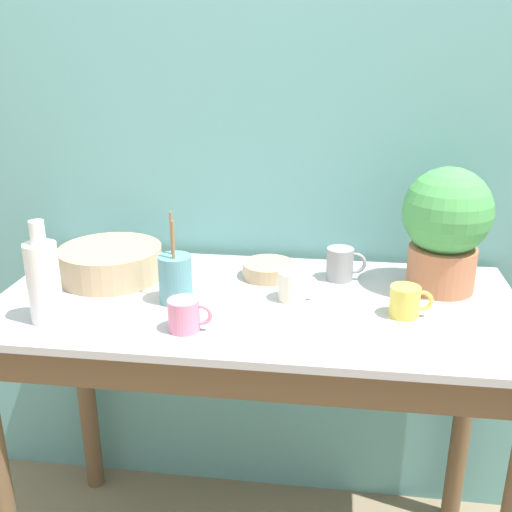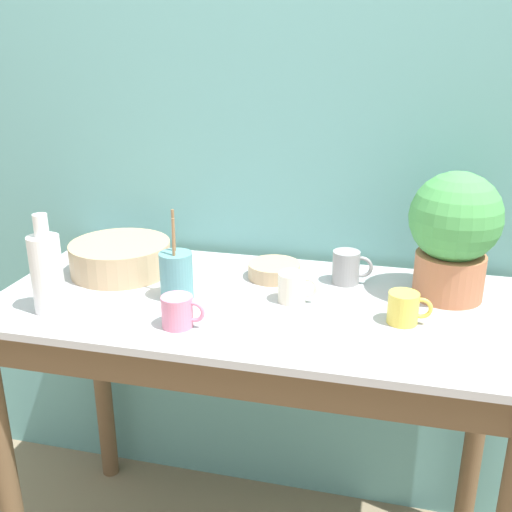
{
  "view_description": "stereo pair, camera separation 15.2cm",
  "coord_description": "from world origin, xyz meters",
  "views": [
    {
      "loc": [
        0.19,
        -1.09,
        1.54
      ],
      "look_at": [
        0.0,
        0.32,
        1.02
      ],
      "focal_mm": 42.0,
      "sensor_mm": 36.0,
      "label": 1
    },
    {
      "loc": [
        0.34,
        -1.06,
        1.54
      ],
      "look_at": [
        0.0,
        0.32,
        1.02
      ],
      "focal_mm": 42.0,
      "sensor_mm": 36.0,
      "label": 2
    }
  ],
  "objects": [
    {
      "name": "bottle_tall",
      "position": [
        -0.48,
        0.13,
        1.0
      ],
      "size": [
        0.08,
        0.08,
        0.25
      ],
      "color": "white",
      "rests_on": "counter_table"
    },
    {
      "name": "counter_table",
      "position": [
        0.0,
        0.3,
        0.71
      ],
      "size": [
        1.36,
        0.64,
        0.9
      ],
      "color": "brown",
      "rests_on": "ground_plane"
    },
    {
      "name": "mug_cream",
      "position": [
        0.1,
        0.33,
        0.94
      ],
      "size": [
        0.1,
        0.07,
        0.08
      ],
      "color": "beige",
      "rests_on": "counter_table"
    },
    {
      "name": "bowl_wash_large",
      "position": [
        -0.43,
        0.42,
        0.94
      ],
      "size": [
        0.29,
        0.29,
        0.09
      ],
      "color": "tan",
      "rests_on": "counter_table"
    },
    {
      "name": "bowl_small_tan",
      "position": [
        0.01,
        0.48,
        0.92
      ],
      "size": [
        0.15,
        0.15,
        0.04
      ],
      "color": "tan",
      "rests_on": "counter_table"
    },
    {
      "name": "mug_pink",
      "position": [
        -0.14,
        0.13,
        0.93
      ],
      "size": [
        0.11,
        0.07,
        0.08
      ],
      "color": "pink",
      "rests_on": "counter_table"
    },
    {
      "name": "potted_plant",
      "position": [
        0.48,
        0.46,
        1.08
      ],
      "size": [
        0.23,
        0.23,
        0.33
      ],
      "color": "#B7704C",
      "rests_on": "counter_table"
    },
    {
      "name": "mug_yellow",
      "position": [
        0.37,
        0.27,
        0.94
      ],
      "size": [
        0.1,
        0.07,
        0.08
      ],
      "color": "#E5CC4C",
      "rests_on": "counter_table"
    },
    {
      "name": "mug_grey",
      "position": [
        0.22,
        0.49,
        0.94
      ],
      "size": [
        0.11,
        0.08,
        0.09
      ],
      "color": "gray",
      "rests_on": "counter_table"
    },
    {
      "name": "utensil_cup",
      "position": [
        -0.2,
        0.28,
        0.96
      ],
      "size": [
        0.09,
        0.09,
        0.24
      ],
      "color": "#569399",
      "rests_on": "counter_table"
    },
    {
      "name": "wall_back",
      "position": [
        0.0,
        0.7,
        1.2
      ],
      "size": [
        6.0,
        0.05,
        2.4
      ],
      "color": "#609E9E",
      "rests_on": "ground_plane"
    }
  ]
}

